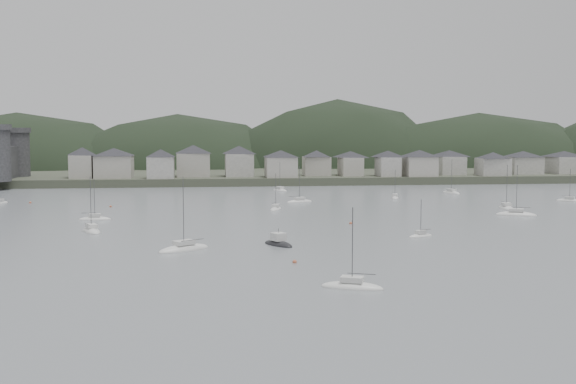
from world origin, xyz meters
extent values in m
plane|color=slate|center=(0.00, 0.00, 0.00)|extent=(900.00, 900.00, 0.00)
cube|color=#383D2D|center=(0.00, 295.00, 1.50)|extent=(900.00, 250.00, 3.00)
ellipsoid|color=black|center=(-110.87, 271.94, -10.14)|extent=(138.98, 92.48, 81.13)
ellipsoid|color=black|center=(-32.30, 272.87, -9.97)|extent=(132.08, 90.41, 79.74)
ellipsoid|color=black|center=(50.65, 272.93, -12.68)|extent=(133.88, 88.37, 101.41)
ellipsoid|color=black|center=(125.95, 267.91, -10.32)|extent=(165.81, 81.78, 82.55)
cylinder|color=#2D2D2F|center=(-92.00, 194.00, 11.50)|extent=(10.00, 10.00, 17.00)
cube|color=#2D2D2F|center=(-92.00, 180.00, 9.00)|extent=(3.50, 30.00, 12.00)
cube|color=#A3A195|center=(-65.00, 181.96, 7.29)|extent=(8.34, 12.91, 8.59)
pyramid|color=#242428|center=(-65.00, 181.96, 13.09)|extent=(15.78, 15.78, 3.01)
cube|color=#A3A195|center=(-53.32, 181.32, 7.18)|extent=(13.68, 13.35, 8.36)
pyramid|color=#242428|center=(-53.32, 181.32, 12.82)|extent=(20.07, 20.07, 2.93)
cube|color=gray|center=(-35.57, 176.02, 7.04)|extent=(9.78, 10.20, 8.08)
pyramid|color=#242428|center=(-35.57, 176.02, 12.49)|extent=(14.83, 14.83, 2.83)
cube|color=#A3A195|center=(-23.51, 185.65, 7.55)|extent=(12.59, 13.33, 9.09)
pyramid|color=#242428|center=(-23.51, 185.65, 13.68)|extent=(19.24, 19.24, 3.18)
cube|color=gray|center=(-5.75, 184.10, 7.43)|extent=(10.74, 12.17, 8.87)
pyramid|color=#242428|center=(-5.75, 184.10, 13.42)|extent=(17.01, 17.01, 3.10)
cube|color=#A3A195|center=(9.92, 177.53, 6.85)|extent=(11.63, 12.09, 7.69)
pyramid|color=#242428|center=(9.92, 177.53, 12.04)|extent=(17.61, 17.61, 2.69)
cube|color=#A3A195|center=(25.25, 186.19, 6.72)|extent=(10.37, 9.35, 7.44)
pyramid|color=#242428|center=(25.25, 186.19, 11.74)|extent=(14.65, 14.65, 2.60)
cube|color=#A3A195|center=(38.63, 183.79, 6.61)|extent=(8.24, 12.20, 7.22)
pyramid|color=#242428|center=(38.63, 183.79, 11.48)|extent=(15.17, 15.17, 2.53)
cube|color=gray|center=(52.50, 178.55, 6.73)|extent=(8.06, 10.91, 7.46)
pyramid|color=#242428|center=(52.50, 178.55, 11.77)|extent=(14.08, 14.08, 2.61)
cube|color=#A3A195|center=(64.81, 177.06, 6.83)|extent=(11.73, 11.78, 7.66)
pyramid|color=#242428|center=(64.81, 177.06, 12.00)|extent=(17.46, 17.46, 2.68)
cube|color=gray|center=(80.64, 186.91, 6.67)|extent=(10.19, 13.02, 7.33)
pyramid|color=#242428|center=(80.64, 186.91, 11.62)|extent=(17.23, 17.23, 2.57)
cube|color=gray|center=(95.55, 178.06, 6.44)|extent=(11.70, 9.81, 6.88)
pyramid|color=#242428|center=(95.55, 178.06, 11.08)|extent=(15.97, 15.97, 2.41)
cube|color=gray|center=(112.40, 186.91, 6.50)|extent=(12.83, 12.48, 7.00)
pyramid|color=#242428|center=(112.40, 186.91, 11.22)|extent=(18.79, 18.79, 2.45)
cube|color=gray|center=(130.73, 187.42, 6.48)|extent=(11.07, 13.50, 6.97)
pyramid|color=#242428|center=(130.73, 187.42, 11.19)|extent=(18.25, 18.25, 2.44)
ellipsoid|color=silver|center=(-42.88, 54.99, 0.05)|extent=(6.03, 9.30, 1.78)
cube|color=silver|center=(-42.88, 54.99, 1.24)|extent=(3.00, 3.62, 0.70)
cylinder|color=#3F3F42|center=(-42.88, 54.99, 5.76)|extent=(0.12, 0.12, 11.11)
cylinder|color=#3F3F42|center=(-43.49, 53.51, 1.79)|extent=(1.62, 3.73, 0.10)
ellipsoid|color=silver|center=(-45.09, 74.98, 0.05)|extent=(7.43, 2.48, 1.48)
cube|color=silver|center=(-45.09, 74.98, 1.09)|extent=(2.61, 1.67, 0.70)
cylinder|color=#3F3F42|center=(-45.09, 74.98, 4.82)|extent=(0.12, 0.12, 9.24)
cylinder|color=#3F3F42|center=(-46.42, 74.96, 1.64)|extent=(3.33, 0.15, 0.10)
ellipsoid|color=silver|center=(-77.61, 116.75, 0.05)|extent=(4.50, 6.47, 1.24)
cube|color=silver|center=(-77.61, 116.75, 0.97)|extent=(2.18, 2.56, 0.70)
cylinder|color=#3F3F42|center=(-77.12, 115.74, 1.52)|extent=(1.31, 2.56, 0.10)
ellipsoid|color=silver|center=(38.52, 118.41, 0.05)|extent=(3.87, 7.25, 1.38)
cube|color=silver|center=(38.52, 118.41, 1.04)|extent=(2.08, 2.72, 0.70)
cylinder|color=#3F3F42|center=(38.52, 118.41, 4.52)|extent=(0.12, 0.12, 8.64)
cylinder|color=#3F3F42|center=(38.21, 119.61, 1.59)|extent=(0.87, 3.04, 0.10)
ellipsoid|color=silver|center=(86.85, 102.78, 0.05)|extent=(7.40, 6.50, 1.50)
cube|color=silver|center=(86.85, 102.78, 1.10)|extent=(3.09, 2.91, 0.70)
cylinder|color=#3F3F42|center=(86.85, 102.78, 4.89)|extent=(0.12, 0.12, 9.38)
cylinder|color=#3F3F42|center=(85.78, 101.95, 1.65)|extent=(2.73, 2.15, 0.10)
ellipsoid|color=silver|center=(7.66, 109.54, 0.05)|extent=(8.61, 5.38, 1.64)
cube|color=silver|center=(7.66, 109.54, 1.17)|extent=(3.33, 2.71, 0.70)
cylinder|color=#3F3F42|center=(7.66, 109.54, 5.33)|extent=(0.12, 0.12, 10.27)
cylinder|color=#3F3F42|center=(6.27, 110.07, 1.72)|extent=(3.49, 1.41, 0.10)
ellipsoid|color=silver|center=(-23.62, 29.97, 0.05)|extent=(10.05, 8.30, 2.00)
cube|color=silver|center=(-23.62, 29.97, 1.35)|extent=(4.13, 3.80, 0.70)
cylinder|color=#3F3F42|center=(-23.62, 29.97, 6.45)|extent=(0.12, 0.12, 12.50)
cylinder|color=#3F3F42|center=(-22.14, 28.95, 1.90)|extent=(3.76, 2.63, 0.10)
ellipsoid|color=silver|center=(55.65, 71.24, 0.05)|extent=(10.03, 6.85, 1.92)
cube|color=silver|center=(55.65, 71.24, 1.31)|extent=(3.95, 3.34, 0.70)
cylinder|color=#3F3F42|center=(55.65, 71.24, 6.21)|extent=(0.12, 0.12, 12.03)
cylinder|color=#3F3F42|center=(57.22, 71.97, 1.86)|extent=(3.97, 1.91, 0.10)
ellipsoid|color=silver|center=(6.46, 150.00, 0.05)|extent=(5.65, 8.14, 1.57)
cube|color=silver|center=(6.46, 150.00, 1.13)|extent=(2.74, 3.22, 0.70)
cylinder|color=#3F3F42|center=(6.46, 150.00, 5.09)|extent=(0.12, 0.12, 9.79)
cylinder|color=#3F3F42|center=(7.07, 151.27, 1.68)|extent=(1.62, 3.22, 0.10)
ellipsoid|color=silver|center=(59.59, 85.54, 0.05)|extent=(4.12, 9.50, 1.84)
cube|color=silver|center=(59.59, 85.54, 1.27)|extent=(2.43, 3.45, 0.70)
cylinder|color=#3F3F42|center=(59.59, 85.54, 5.94)|extent=(0.12, 0.12, 11.49)
cylinder|color=#3F3F42|center=(59.37, 87.18, 1.82)|extent=(0.64, 4.11, 0.10)
ellipsoid|color=silver|center=(61.88, 133.01, 0.05)|extent=(4.90, 9.36, 1.79)
cube|color=silver|center=(61.88, 133.01, 1.24)|extent=(2.65, 3.50, 0.70)
cylinder|color=#3F3F42|center=(61.88, 133.01, 5.78)|extent=(0.12, 0.12, 11.17)
cylinder|color=#3F3F42|center=(61.50, 131.45, 1.79)|extent=(1.05, 3.93, 0.10)
ellipsoid|color=silver|center=(21.64, 40.17, 0.05)|extent=(5.90, 3.93, 1.13)
cube|color=silver|center=(21.64, 40.17, 0.91)|extent=(2.31, 1.93, 0.70)
cylinder|color=#3F3F42|center=(21.64, 40.17, 3.73)|extent=(0.12, 0.12, 7.06)
cylinder|color=#3F3F42|center=(22.57, 39.76, 1.46)|extent=(2.37, 1.12, 0.10)
ellipsoid|color=silver|center=(-1.18, -2.39, 0.05)|extent=(8.68, 5.68, 1.66)
cube|color=silver|center=(-1.18, -2.39, 1.18)|extent=(3.39, 2.81, 0.70)
cylinder|color=#3F3F42|center=(-1.18, -2.39, 5.39)|extent=(0.12, 0.12, 10.38)
cylinder|color=#3F3F42|center=(0.19, -1.81, 1.73)|extent=(3.48, 1.55, 0.10)
ellipsoid|color=silver|center=(-1.22, 91.19, 0.05)|extent=(4.74, 7.81, 1.49)
cube|color=silver|center=(-1.22, 91.19, 1.09)|extent=(2.41, 3.00, 0.70)
cylinder|color=#3F3F42|center=(-1.22, 91.19, 4.85)|extent=(0.12, 0.12, 9.30)
cylinder|color=#3F3F42|center=(-1.66, 92.45, 1.64)|extent=(1.22, 3.19, 0.10)
ellipsoid|color=black|center=(-6.89, 33.41, 0.05)|extent=(6.11, 7.94, 1.67)
cube|color=silver|center=(-6.89, 33.41, 1.53)|extent=(2.97, 3.03, 1.40)
cylinder|color=#3F3F42|center=(-6.89, 33.41, 2.43)|extent=(0.10, 0.10, 1.20)
sphere|color=#B95E3D|center=(-69.18, 116.55, 0.15)|extent=(0.70, 0.70, 0.70)
sphere|color=#B95E3D|center=(12.19, 60.52, 0.15)|extent=(0.70, 0.70, 0.70)
sphere|color=#B95E3D|center=(-6.27, 16.04, 0.15)|extent=(0.70, 0.70, 0.70)
sphere|color=#B95E3D|center=(-45.02, 102.94, 0.15)|extent=(0.70, 0.70, 0.70)
camera|label=1|loc=(-20.51, -90.50, 20.21)|focal=43.78mm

